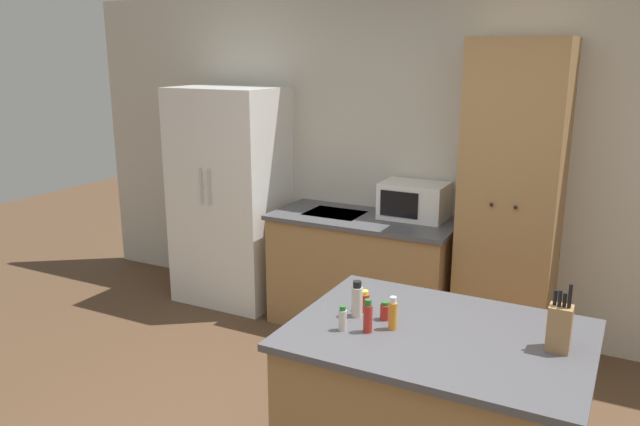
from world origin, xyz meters
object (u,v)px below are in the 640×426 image
fire_extinguisher (183,263)px  pantry_cabinet (511,203)px  spice_bottle_amber_oil (393,314)px  knife_block (560,327)px  spice_bottle_green_herb (368,317)px  microwave (414,201)px  refrigerator (230,196)px  spice_bottle_orange_cap (385,311)px  spice_bottle_tall_dark (357,300)px  spice_bottle_pale_salt (364,301)px  spice_bottle_short_red (343,319)px

fire_extinguisher → pantry_cabinet: bearing=0.1°
spice_bottle_amber_oil → knife_block: bearing=10.6°
spice_bottle_amber_oil → spice_bottle_green_herb: bearing=-137.8°
pantry_cabinet → microwave: bearing=173.4°
refrigerator → spice_bottle_green_herb: size_ratio=11.64×
knife_block → spice_bottle_green_herb: knife_block is taller
refrigerator → pantry_cabinet: bearing=1.3°
microwave → spice_bottle_orange_cap: bearing=-74.8°
microwave → spice_bottle_green_herb: (0.47, -1.99, -0.07)m
spice_bottle_amber_oil → fire_extinguisher: 3.40m
microwave → fire_extinguisher: (-2.22, -0.09, -0.83)m
spice_bottle_tall_dark → spice_bottle_orange_cap: spice_bottle_tall_dark is taller
spice_bottle_pale_salt → spice_bottle_orange_cap: 0.14m
knife_block → spice_bottle_tall_dark: 0.92m
spice_bottle_amber_oil → spice_bottle_orange_cap: spice_bottle_amber_oil is taller
refrigerator → microwave: (1.61, 0.14, 0.11)m
microwave → spice_bottle_tall_dark: (0.36, -1.85, -0.06)m
knife_block → spice_bottle_short_red: 0.94m
spice_bottle_amber_oil → refrigerator: bearing=140.8°
knife_block → microwave: bearing=125.6°
spice_bottle_green_herb → fire_extinguisher: spice_bottle_green_herb is taller
spice_bottle_orange_cap → spice_bottle_pale_salt: bearing=158.5°
spice_bottle_amber_oil → spice_bottle_orange_cap: size_ratio=1.76×
spice_bottle_amber_oil → spice_bottle_pale_salt: size_ratio=1.52×
spice_bottle_green_herb → spice_bottle_orange_cap: (0.02, 0.17, -0.03)m
pantry_cabinet → spice_bottle_orange_cap: bearing=-97.9°
microwave → spice_bottle_short_red: 2.06m
refrigerator → pantry_cabinet: pantry_cabinet is taller
spice_bottle_amber_oil → pantry_cabinet: bearing=84.7°
spice_bottle_amber_oil → spice_bottle_orange_cap: bearing=130.3°
spice_bottle_short_red → spice_bottle_amber_oil: spice_bottle_amber_oil is taller
pantry_cabinet → knife_block: 1.78m
spice_bottle_green_herb → pantry_cabinet: bearing=82.2°
spice_bottle_amber_oil → spice_bottle_tall_dark: bearing=164.4°
refrigerator → spice_bottle_amber_oil: bearing=-39.2°
spice_bottle_pale_salt → spice_bottle_short_red: bearing=-89.3°
spice_bottle_green_herb → fire_extinguisher: (-2.69, 1.90, -0.75)m
refrigerator → spice_bottle_green_herb: refrigerator is taller
pantry_cabinet → fire_extinguisher: size_ratio=4.70×
microwave → spice_bottle_amber_oil: microwave is taller
refrigerator → spice_bottle_short_red: refrigerator is taller
knife_block → spice_bottle_short_red: bearing=-164.6°
refrigerator → knife_block: refrigerator is taller
pantry_cabinet → spice_bottle_amber_oil: size_ratio=13.98×
microwave → spice_bottle_tall_dark: bearing=-79.0°
microwave → spice_bottle_orange_cap: (0.49, -1.82, -0.10)m
spice_bottle_green_herb → refrigerator: bearing=138.4°
spice_bottle_pale_salt → spice_bottle_orange_cap: (0.13, -0.05, -0.01)m
spice_bottle_pale_salt → fire_extinguisher: spice_bottle_pale_salt is taller
spice_bottle_tall_dark → spice_bottle_orange_cap: (0.14, 0.03, -0.04)m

